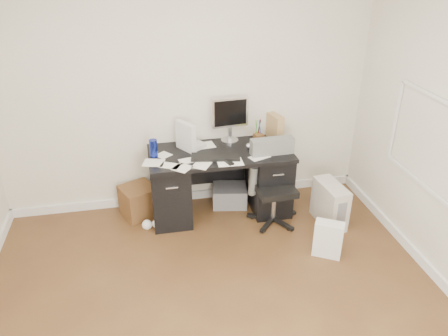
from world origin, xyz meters
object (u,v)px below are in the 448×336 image
(desk, at_px, (220,181))
(lcd_monitor, at_px, (230,119))
(office_chair, at_px, (275,184))
(wicker_basket, at_px, (139,201))
(pc_tower, at_px, (330,204))
(keyboard, at_px, (216,157))

(desk, relative_size, lcd_monitor, 2.94)
(office_chair, height_order, wicker_basket, office_chair)
(desk, bearing_deg, wicker_basket, 171.99)
(lcd_monitor, height_order, office_chair, lcd_monitor)
(desk, distance_m, office_chair, 0.61)
(lcd_monitor, bearing_deg, desk, -127.23)
(lcd_monitor, relative_size, pc_tower, 1.10)
(keyboard, bearing_deg, pc_tower, -3.79)
(office_chair, distance_m, wicker_basket, 1.51)
(lcd_monitor, distance_m, keyboard, 0.51)
(desk, relative_size, pc_tower, 3.23)
(lcd_monitor, distance_m, wicker_basket, 1.35)
(desk, relative_size, keyboard, 3.03)
(keyboard, height_order, wicker_basket, keyboard)
(office_chair, xyz_separation_m, wicker_basket, (-1.42, 0.42, -0.29))
(desk, bearing_deg, lcd_monitor, 58.02)
(pc_tower, bearing_deg, keyboard, 160.01)
(desk, distance_m, keyboard, 0.40)
(lcd_monitor, height_order, pc_tower, lcd_monitor)
(pc_tower, bearing_deg, lcd_monitor, 138.16)
(lcd_monitor, relative_size, wicker_basket, 1.48)
(keyboard, bearing_deg, desk, 72.25)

